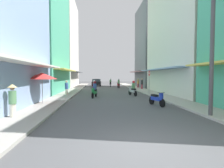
{
  "coord_description": "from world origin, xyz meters",
  "views": [
    {
      "loc": [
        -1.43,
        -5.05,
        2.07
      ],
      "look_at": [
        0.31,
        16.99,
        1.05
      ],
      "focal_mm": 28.46,
      "sensor_mm": 36.0,
      "label": 1
    }
  ],
  "objects_px": {
    "pedestrian_midway": "(13,100)",
    "utility_pole": "(212,40)",
    "motorbike_orange": "(94,87)",
    "pedestrian_crossing": "(67,88)",
    "motorbike_red": "(118,84)",
    "pedestrian_foreground": "(138,83)",
    "vendor_umbrella": "(42,76)",
    "motorbike_silver": "(133,89)",
    "street_sign_no_entry": "(149,79)",
    "motorbike_green": "(94,90)",
    "motorbike_black": "(110,83)",
    "pedestrian_far": "(142,84)",
    "parked_car": "(97,82)",
    "motorbike_blue": "(157,99)"
  },
  "relations": [
    {
      "from": "motorbike_black",
      "to": "pedestrian_far",
      "type": "xyz_separation_m",
      "value": [
        4.23,
        -7.37,
        0.14
      ]
    },
    {
      "from": "pedestrian_midway",
      "to": "utility_pole",
      "type": "height_order",
      "value": "utility_pole"
    },
    {
      "from": "motorbike_red",
      "to": "vendor_umbrella",
      "type": "distance_m",
      "value": 18.56
    },
    {
      "from": "motorbike_silver",
      "to": "pedestrian_far",
      "type": "distance_m",
      "value": 8.52
    },
    {
      "from": "motorbike_black",
      "to": "motorbike_green",
      "type": "distance_m",
      "value": 16.9
    },
    {
      "from": "motorbike_blue",
      "to": "street_sign_no_entry",
      "type": "height_order",
      "value": "street_sign_no_entry"
    },
    {
      "from": "motorbike_silver",
      "to": "pedestrian_far",
      "type": "relative_size",
      "value": 1.05
    },
    {
      "from": "motorbike_black",
      "to": "vendor_umbrella",
      "type": "bearing_deg",
      "value": -106.74
    },
    {
      "from": "pedestrian_foreground",
      "to": "vendor_umbrella",
      "type": "relative_size",
      "value": 0.71
    },
    {
      "from": "vendor_umbrella",
      "to": "motorbike_red",
      "type": "bearing_deg",
      "value": 66.61
    },
    {
      "from": "motorbike_black",
      "to": "motorbike_green",
      "type": "relative_size",
      "value": 1.02
    },
    {
      "from": "motorbike_red",
      "to": "pedestrian_crossing",
      "type": "xyz_separation_m",
      "value": [
        -6.67,
        -11.32,
        0.09
      ]
    },
    {
      "from": "motorbike_red",
      "to": "street_sign_no_entry",
      "type": "bearing_deg",
      "value": -79.79
    },
    {
      "from": "motorbike_red",
      "to": "street_sign_no_entry",
      "type": "relative_size",
      "value": 0.68
    },
    {
      "from": "motorbike_orange",
      "to": "utility_pole",
      "type": "xyz_separation_m",
      "value": [
        5.98,
        -12.58,
        3.12
      ]
    },
    {
      "from": "pedestrian_far",
      "to": "vendor_umbrella",
      "type": "xyz_separation_m",
      "value": [
        -10.47,
        -13.39,
        1.22
      ]
    },
    {
      "from": "pedestrian_midway",
      "to": "pedestrian_crossing",
      "type": "height_order",
      "value": "pedestrian_midway"
    },
    {
      "from": "motorbike_red",
      "to": "pedestrian_foreground",
      "type": "height_order",
      "value": "pedestrian_foreground"
    },
    {
      "from": "motorbike_green",
      "to": "street_sign_no_entry",
      "type": "bearing_deg",
      "value": 17.03
    },
    {
      "from": "motorbike_silver",
      "to": "street_sign_no_entry",
      "type": "height_order",
      "value": "street_sign_no_entry"
    },
    {
      "from": "utility_pole",
      "to": "motorbike_silver",
      "type": "bearing_deg",
      "value": 101.24
    },
    {
      "from": "motorbike_black",
      "to": "parked_car",
      "type": "distance_m",
      "value": 3.76
    },
    {
      "from": "motorbike_orange",
      "to": "motorbike_red",
      "type": "xyz_separation_m",
      "value": [
        3.87,
        8.86,
        0.0
      ]
    },
    {
      "from": "motorbike_orange",
      "to": "pedestrian_midway",
      "type": "distance_m",
      "value": 12.71
    },
    {
      "from": "pedestrian_far",
      "to": "pedestrian_midway",
      "type": "relative_size",
      "value": 1.0
    },
    {
      "from": "pedestrian_midway",
      "to": "motorbike_red",
      "type": "bearing_deg",
      "value": 70.41
    },
    {
      "from": "pedestrian_midway",
      "to": "pedestrian_crossing",
      "type": "relative_size",
      "value": 1.06
    },
    {
      "from": "motorbike_silver",
      "to": "pedestrian_midway",
      "type": "distance_m",
      "value": 12.16
    },
    {
      "from": "motorbike_orange",
      "to": "parked_car",
      "type": "height_order",
      "value": "motorbike_orange"
    },
    {
      "from": "motorbike_silver",
      "to": "motorbike_green",
      "type": "height_order",
      "value": "same"
    },
    {
      "from": "motorbike_black",
      "to": "pedestrian_midway",
      "type": "xyz_separation_m",
      "value": [
        -6.38,
        -24.82,
        0.24
      ]
    },
    {
      "from": "motorbike_orange",
      "to": "motorbike_blue",
      "type": "relative_size",
      "value": 1.02
    },
    {
      "from": "motorbike_silver",
      "to": "motorbike_black",
      "type": "bearing_deg",
      "value": 94.67
    },
    {
      "from": "motorbike_blue",
      "to": "street_sign_no_entry",
      "type": "xyz_separation_m",
      "value": [
        1.41,
        6.79,
        1.21
      ]
    },
    {
      "from": "motorbike_orange",
      "to": "pedestrian_midway",
      "type": "bearing_deg",
      "value": -106.54
    },
    {
      "from": "motorbike_orange",
      "to": "vendor_umbrella",
      "type": "bearing_deg",
      "value": -113.17
    },
    {
      "from": "parked_car",
      "to": "motorbike_silver",
      "type": "bearing_deg",
      "value": -77.86
    },
    {
      "from": "motorbike_blue",
      "to": "vendor_umbrella",
      "type": "bearing_deg",
      "value": 173.26
    },
    {
      "from": "motorbike_green",
      "to": "parked_car",
      "type": "height_order",
      "value": "motorbike_green"
    },
    {
      "from": "pedestrian_foreground",
      "to": "pedestrian_crossing",
      "type": "bearing_deg",
      "value": -132.46
    },
    {
      "from": "motorbike_red",
      "to": "utility_pole",
      "type": "xyz_separation_m",
      "value": [
        2.11,
        -21.45,
        3.12
      ]
    },
    {
      "from": "motorbike_orange",
      "to": "street_sign_no_entry",
      "type": "distance_m",
      "value": 6.39
    },
    {
      "from": "pedestrian_foreground",
      "to": "motorbike_orange",
      "type": "bearing_deg",
      "value": -130.34
    },
    {
      "from": "pedestrian_crossing",
      "to": "motorbike_silver",
      "type": "bearing_deg",
      "value": -2.29
    },
    {
      "from": "pedestrian_midway",
      "to": "motorbike_black",
      "type": "bearing_deg",
      "value": 75.58
    },
    {
      "from": "street_sign_no_entry",
      "to": "motorbike_silver",
      "type": "bearing_deg",
      "value": -166.52
    },
    {
      "from": "vendor_umbrella",
      "to": "street_sign_no_entry",
      "type": "relative_size",
      "value": 0.87
    },
    {
      "from": "vendor_umbrella",
      "to": "utility_pole",
      "type": "distance_m",
      "value": 10.6
    },
    {
      "from": "motorbike_green",
      "to": "pedestrian_far",
      "type": "height_order",
      "value": "pedestrian_far"
    },
    {
      "from": "motorbike_green",
      "to": "utility_pole",
      "type": "distance_m",
      "value": 10.83
    }
  ]
}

